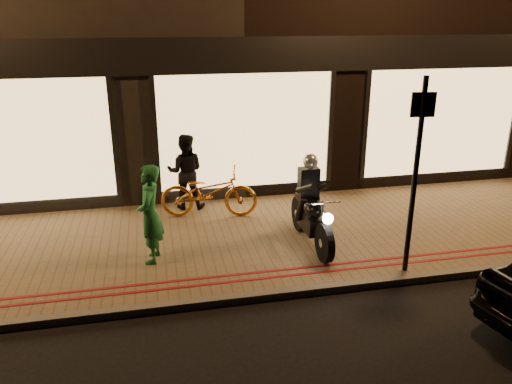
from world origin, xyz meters
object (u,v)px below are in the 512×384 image
person_green (150,214)px  sign_post (416,168)px  motorcycle (311,210)px  bicycle_gold (209,192)px

person_green → sign_post: bearing=82.7°
motorcycle → sign_post: sign_post is taller
person_green → motorcycle: bearing=101.2°
motorcycle → sign_post: (1.16, -1.25, 1.06)m
sign_post → bicycle_gold: 4.13m
sign_post → bicycle_gold: size_ratio=1.58×
bicycle_gold → person_green: (-1.13, -1.70, 0.31)m
motorcycle → person_green: size_ratio=1.20×
bicycle_gold → person_green: bearing=157.4°
sign_post → person_green: (-3.86, 1.17, -0.87)m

